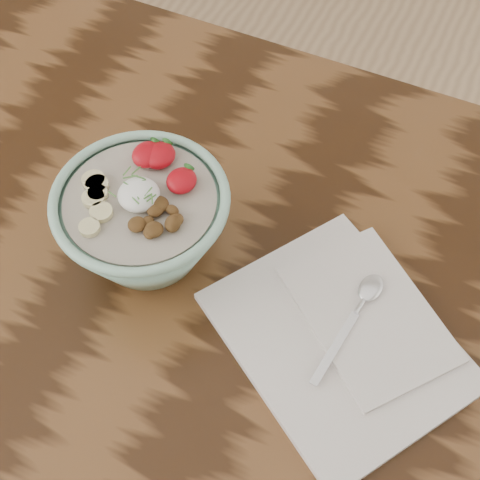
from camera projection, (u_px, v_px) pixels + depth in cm
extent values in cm
cube|color=black|center=(115.00, 252.00, 88.63)|extent=(160.00, 90.00, 4.00)
cylinder|color=#94C7AF|center=(150.00, 250.00, 85.61)|extent=(9.23, 9.23, 1.32)
torus|color=#94C7AF|center=(140.00, 199.00, 76.66)|extent=(20.99, 20.99, 1.21)
cylinder|color=#B9AC99|center=(140.00, 202.00, 77.21)|extent=(17.81, 17.81, 1.10)
ellipsoid|color=white|center=(139.00, 195.00, 75.96)|extent=(4.86, 4.86, 2.67)
ellipsoid|color=#A70711|center=(160.00, 155.00, 79.11)|extent=(3.73, 4.10, 2.05)
cone|color=#286623|center=(166.00, 144.00, 79.71)|extent=(1.40, 1.03, 1.52)
ellipsoid|color=#A70711|center=(148.00, 155.00, 79.22)|extent=(3.67, 4.04, 2.02)
cone|color=#286623|center=(154.00, 143.00, 79.80)|extent=(1.40, 1.03, 1.52)
ellipsoid|color=#A70711|center=(182.00, 181.00, 77.07)|extent=(3.49, 3.83, 1.92)
cone|color=#286623|center=(188.00, 169.00, 77.62)|extent=(1.40, 1.03, 1.52)
cylinder|color=beige|center=(101.00, 212.00, 75.24)|extent=(2.63, 2.63, 0.70)
cylinder|color=beige|center=(97.00, 185.00, 77.44)|extent=(2.70, 2.70, 0.70)
cylinder|color=beige|center=(94.00, 180.00, 77.82)|extent=(2.75, 2.75, 0.70)
cylinder|color=beige|center=(93.00, 198.00, 76.34)|extent=(2.66, 2.66, 0.70)
cylinder|color=beige|center=(98.00, 194.00, 76.73)|extent=(2.30, 2.30, 0.70)
cylinder|color=beige|center=(90.00, 228.00, 74.08)|extent=(2.38, 2.38, 0.70)
ellipsoid|color=brown|center=(153.00, 231.00, 73.74)|extent=(1.90, 1.90, 0.82)
ellipsoid|color=brown|center=(160.00, 204.00, 75.50)|extent=(2.95, 2.90, 1.35)
ellipsoid|color=brown|center=(148.00, 222.00, 74.40)|extent=(1.64, 1.72, 1.04)
ellipsoid|color=brown|center=(176.00, 220.00, 74.40)|extent=(2.00, 2.13, 1.30)
ellipsoid|color=brown|center=(154.00, 230.00, 73.48)|extent=(2.97, 2.97, 1.46)
ellipsoid|color=brown|center=(137.00, 224.00, 73.89)|extent=(2.30, 2.35, 1.14)
ellipsoid|color=brown|center=(173.00, 224.00, 73.93)|extent=(2.29, 2.57, 1.74)
ellipsoid|color=brown|center=(150.00, 232.00, 73.43)|extent=(2.16, 2.27, 0.95)
ellipsoid|color=brown|center=(155.00, 210.00, 75.06)|extent=(2.58, 2.60, 1.16)
ellipsoid|color=brown|center=(172.00, 210.00, 75.18)|extent=(1.85, 1.49, 1.03)
cylinder|color=#4B8237|center=(151.00, 198.00, 74.36)|extent=(0.67, 1.35, 0.23)
cylinder|color=#4B8237|center=(135.00, 200.00, 74.19)|extent=(1.33, 0.74, 0.23)
cylinder|color=#4B8237|center=(139.00, 183.00, 75.58)|extent=(1.16, 1.57, 0.24)
cylinder|color=#4B8237|center=(127.00, 171.00, 76.54)|extent=(0.33, 1.48, 0.23)
cylinder|color=#4B8237|center=(138.00, 177.00, 76.06)|extent=(1.67, 0.29, 0.24)
cylinder|color=#4B8237|center=(148.00, 192.00, 74.84)|extent=(0.34, 1.48, 0.23)
cylinder|color=#4B8237|center=(136.00, 170.00, 76.60)|extent=(0.54, 1.31, 0.23)
cylinder|color=#4B8237|center=(130.00, 177.00, 76.05)|extent=(1.50, 1.15, 0.24)
cylinder|color=#4B8237|center=(128.00, 185.00, 75.40)|extent=(1.45, 0.48, 0.23)
cylinder|color=#4B8237|center=(112.00, 194.00, 74.65)|extent=(1.18, 0.48, 0.22)
cylinder|color=#4B8237|center=(148.00, 196.00, 74.50)|extent=(0.67, 1.11, 0.22)
cylinder|color=#4B8237|center=(152.00, 199.00, 74.32)|extent=(0.96, 1.29, 0.23)
cylinder|color=#4B8237|center=(136.00, 194.00, 74.67)|extent=(1.49, 1.16, 0.24)
cube|color=silver|center=(338.00, 340.00, 78.72)|extent=(36.07, 34.47, 1.09)
cube|color=silver|center=(368.00, 313.00, 79.68)|extent=(24.90, 23.93, 0.65)
cube|color=silver|center=(335.00, 348.00, 76.65)|extent=(2.37, 10.54, 0.32)
cylinder|color=silver|center=(361.00, 304.00, 79.63)|extent=(0.99, 2.80, 0.64)
ellipsoid|color=silver|center=(371.00, 288.00, 80.77)|extent=(3.32, 4.52, 0.87)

